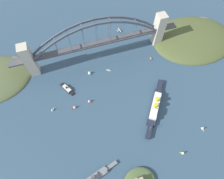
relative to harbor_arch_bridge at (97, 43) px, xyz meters
name	(u,v)px	position (x,y,z in m)	size (l,w,h in m)	color
ground_plane	(99,56)	(0.00, 0.00, -33.49)	(1400.00, 1400.00, 0.00)	#334C60
harbor_arch_bridge	(97,43)	(0.00, 0.00, 0.00)	(289.98, 16.96, 79.14)	beige
headland_west_shore	(193,38)	(-188.77, 13.80, -33.49)	(160.80, 126.43, 24.50)	#4C562D
ocean_liner	(155,106)	(-53.90, 126.45, -28.08)	(65.74, 86.56, 18.40)	#1E2333
harbor_ferry_steamer	(67,89)	(68.60, 51.78, -31.24)	(19.13, 28.69, 7.50)	black
seaplane_taxiing_near_bridge	(119,31)	(-56.63, -49.32, -31.33)	(8.41, 11.44, 5.06)	#B7B7B2
small_boat_0	(183,153)	(-62.22, 201.24, -30.02)	(6.30, 5.54, 7.49)	gold
small_boat_1	(52,109)	(97.27, 81.41, -30.46)	(5.67, 6.11, 6.40)	silver
small_boat_2	(89,72)	(25.66, 32.53, -29.21)	(7.14, 9.60, 9.07)	#2D6B3D
small_boat_3	(89,101)	(39.58, 85.06, -29.95)	(6.51, 6.10, 7.58)	#B2231E
small_boat_4	(74,107)	(64.00, 87.91, -29.78)	(8.13, 4.82, 7.96)	#B2231E
small_boat_5	(151,58)	(-88.19, 35.01, -32.67)	(2.41, 9.25, 2.22)	brown
small_boat_6	(109,70)	(-8.03, 36.45, -32.74)	(7.49, 5.32, 2.13)	silver
small_boat_7	(203,128)	(-106.50, 179.08, -29.82)	(4.53, 6.79, 7.85)	gold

